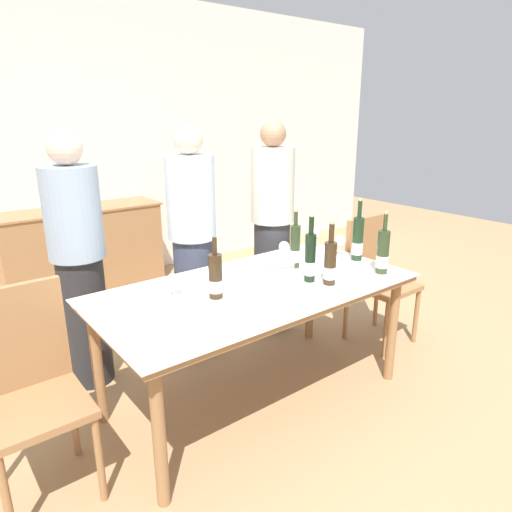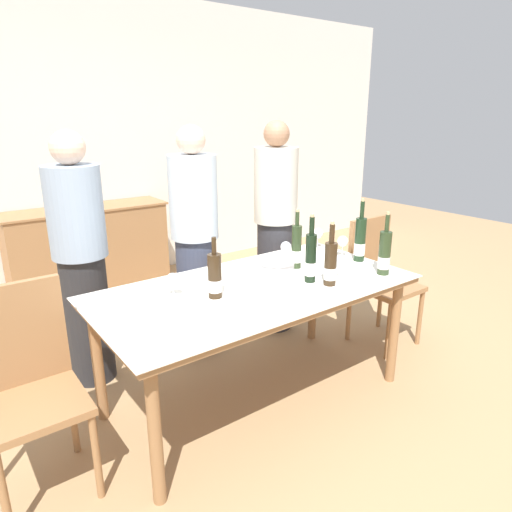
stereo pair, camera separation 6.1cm
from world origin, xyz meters
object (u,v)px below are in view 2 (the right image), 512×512
object	(u,v)px
sideboard_cabinet	(89,250)
person_guest_right	(275,230)
wine_glass_3	(318,234)
person_guest_left	(195,244)
wine_bottle_1	(330,264)
wine_glass_1	(173,281)
wine_glass_0	(343,242)
chair_left_end	(27,378)
ice_bucket	(276,275)
wine_bottle_4	(215,277)
wine_glass_2	(333,262)
wine_glass_4	(286,248)
wine_bottle_2	(311,259)
wine_bottle_5	(296,248)
wine_bottle_0	(360,240)
dining_table	(256,297)
wine_bottle_3	(384,254)
person_host	(82,263)
chair_right_end	(378,273)

from	to	relation	value
sideboard_cabinet	person_guest_right	bearing A→B (deg)	-61.21
wine_glass_3	person_guest_left	world-z (taller)	person_guest_left
wine_bottle_1	wine_glass_1	bearing A→B (deg)	154.19
wine_glass_0	chair_left_end	world-z (taller)	chair_left_end
ice_bucket	chair_left_end	size ratio (longest dim) A/B	0.21
ice_bucket	wine_bottle_4	world-z (taller)	wine_bottle_4
wine_glass_2	person_guest_left	xyz separation A→B (m)	(-0.41, 0.93, -0.03)
wine_glass_3	wine_glass_4	world-z (taller)	wine_glass_3
wine_bottle_2	chair_left_end	distance (m)	1.56
wine_bottle_5	wine_glass_0	size ratio (longest dim) A/B	2.54
ice_bucket	wine_bottle_5	bearing A→B (deg)	34.32
wine_bottle_5	wine_glass_1	bearing A→B (deg)	177.20
wine_bottle_0	wine_glass_2	size ratio (longest dim) A/B	2.85
dining_table	wine_bottle_1	size ratio (longest dim) A/B	4.93
wine_glass_0	person_guest_right	xyz separation A→B (m)	(-0.09, 0.62, -0.03)
wine_bottle_3	chair_left_end	size ratio (longest dim) A/B	0.40
wine_glass_0	ice_bucket	bearing A→B (deg)	-163.36
wine_bottle_3	person_guest_right	size ratio (longest dim) A/B	0.24
wine_glass_1	wine_glass_4	size ratio (longest dim) A/B	1.00
wine_bottle_4	wine_glass_3	xyz separation A→B (m)	(1.09, 0.35, -0.01)
ice_bucket	wine_bottle_0	bearing A→B (deg)	7.70
chair_left_end	wine_bottle_3	bearing A→B (deg)	-11.33
wine_bottle_0	wine_bottle_3	distance (m)	0.28
person_guest_right	wine_bottle_4	bearing A→B (deg)	-144.27
wine_glass_1	dining_table	bearing A→B (deg)	-18.64
dining_table	chair_left_end	size ratio (longest dim) A/B	1.89
sideboard_cabinet	wine_glass_1	distance (m)	2.30
wine_bottle_0	wine_glass_1	size ratio (longest dim) A/B	3.21
wine_bottle_5	person_guest_right	size ratio (longest dim) A/B	0.23
dining_table	wine_glass_0	distance (m)	0.83
wine_bottle_0	person_guest_left	distance (m)	1.13
sideboard_cabinet	person_guest_left	xyz separation A→B (m)	(0.26, -1.64, 0.39)
dining_table	person_host	bearing A→B (deg)	130.95
wine_bottle_0	wine_bottle_5	bearing A→B (deg)	161.74
ice_bucket	wine_glass_1	distance (m)	0.56
chair_left_end	wine_glass_0	bearing A→B (deg)	-0.09
sideboard_cabinet	wine_glass_0	world-z (taller)	wine_glass_0
wine_bottle_0	wine_glass_3	bearing A→B (deg)	91.86
sideboard_cabinet	wine_bottle_2	world-z (taller)	wine_bottle_2
sideboard_cabinet	wine_bottle_0	xyz separation A→B (m)	(1.05, -2.44, 0.46)
ice_bucket	wine_bottle_2	size ratio (longest dim) A/B	0.50
wine_bottle_5	wine_bottle_1	bearing A→B (deg)	-97.90
wine_glass_3	person_guest_left	size ratio (longest dim) A/B	0.09
wine_bottle_3	chair_right_end	distance (m)	0.69
person_guest_right	wine_bottle_0	bearing A→B (deg)	-80.94
wine_bottle_1	wine_bottle_2	size ratio (longest dim) A/B	0.92
ice_bucket	chair_right_end	bearing A→B (deg)	11.10
wine_bottle_0	wine_bottle_5	distance (m)	0.46
ice_bucket	person_guest_left	bearing A→B (deg)	89.50
wine_glass_0	wine_glass_3	xyz separation A→B (m)	(0.02, 0.26, -0.00)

